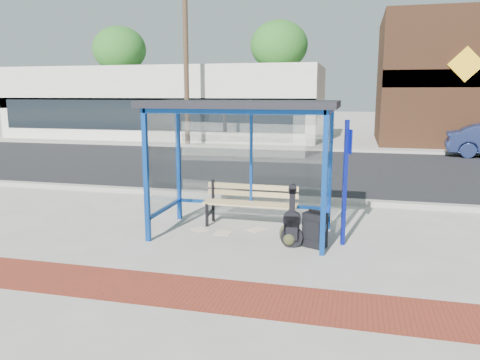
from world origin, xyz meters
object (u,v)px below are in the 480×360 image
(bench, at_px, (251,201))
(backpack, at_px, (289,235))
(guitar_bag, at_px, (292,226))
(suitcase, at_px, (315,230))

(bench, height_order, backpack, bench)
(guitar_bag, distance_m, backpack, 0.19)
(suitcase, bearing_deg, guitar_bag, -143.87)
(suitcase, distance_m, backpack, 0.44)
(backpack, bearing_deg, guitar_bag, -52.41)
(bench, xyz_separation_m, backpack, (0.90, -1.03, -0.29))
(bench, xyz_separation_m, guitar_bag, (0.95, -1.08, -0.12))
(bench, distance_m, suitcase, 1.67)
(guitar_bag, height_order, backpack, guitar_bag)
(suitcase, height_order, backpack, suitcase)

